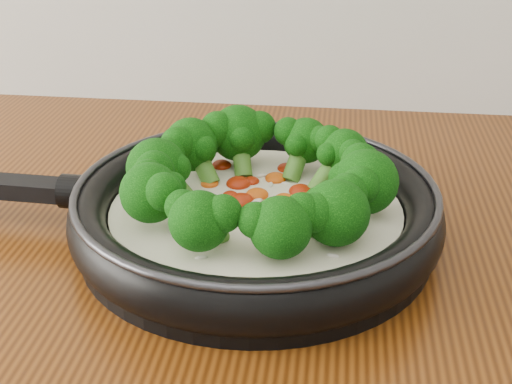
# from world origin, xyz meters

# --- Properties ---
(skillet) EXTENTS (0.53, 0.35, 0.10)m
(skillet) POSITION_xyz_m (0.07, 1.11, 0.94)
(skillet) COLOR black
(skillet) RESTS_ON counter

